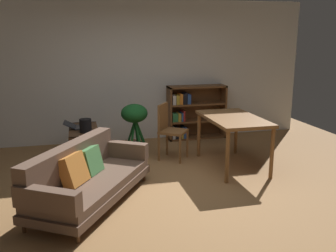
{
  "coord_description": "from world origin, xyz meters",
  "views": [
    {
      "loc": [
        -1.16,
        -4.47,
        1.99
      ],
      "look_at": [
        0.04,
        0.38,
        0.8
      ],
      "focal_mm": 39.69,
      "sensor_mm": 36.0,
      "label": 1
    }
  ],
  "objects_px": {
    "open_laptop": "(78,126)",
    "dining_table": "(233,122)",
    "potted_floor_plant": "(135,122)",
    "bookshelf": "(192,112)",
    "dining_chair_near": "(169,128)",
    "media_console": "(84,144)",
    "desk_speaker": "(86,126)",
    "fabric_couch": "(86,176)"
  },
  "relations": [
    {
      "from": "open_laptop",
      "to": "dining_table",
      "type": "bearing_deg",
      "value": -23.29
    },
    {
      "from": "potted_floor_plant",
      "to": "bookshelf",
      "type": "bearing_deg",
      "value": 33.71
    },
    {
      "from": "dining_table",
      "to": "bookshelf",
      "type": "relative_size",
      "value": 1.15
    },
    {
      "from": "potted_floor_plant",
      "to": "dining_table",
      "type": "xyz_separation_m",
      "value": [
        1.39,
        -0.94,
        0.12
      ]
    },
    {
      "from": "potted_floor_plant",
      "to": "dining_chair_near",
      "type": "xyz_separation_m",
      "value": [
        0.53,
        -0.33,
        -0.06
      ]
    },
    {
      "from": "media_console",
      "to": "potted_floor_plant",
      "type": "relative_size",
      "value": 1.15
    },
    {
      "from": "desk_speaker",
      "to": "dining_chair_near",
      "type": "bearing_deg",
      "value": -2.43
    },
    {
      "from": "dining_table",
      "to": "dining_chair_near",
      "type": "height_order",
      "value": "dining_chair_near"
    },
    {
      "from": "media_console",
      "to": "desk_speaker",
      "type": "bearing_deg",
      "value": -81.94
    },
    {
      "from": "open_laptop",
      "to": "dining_chair_near",
      "type": "relative_size",
      "value": 0.46
    },
    {
      "from": "fabric_couch",
      "to": "desk_speaker",
      "type": "relative_size",
      "value": 9.4
    },
    {
      "from": "desk_speaker",
      "to": "dining_chair_near",
      "type": "relative_size",
      "value": 0.23
    },
    {
      "from": "open_laptop",
      "to": "desk_speaker",
      "type": "xyz_separation_m",
      "value": [
        0.12,
        -0.33,
        0.08
      ]
    },
    {
      "from": "media_console",
      "to": "open_laptop",
      "type": "distance_m",
      "value": 0.31
    },
    {
      "from": "media_console",
      "to": "bookshelf",
      "type": "distance_m",
      "value": 2.34
    },
    {
      "from": "fabric_couch",
      "to": "media_console",
      "type": "height_order",
      "value": "fabric_couch"
    },
    {
      "from": "media_console",
      "to": "dining_table",
      "type": "relative_size",
      "value": 0.77
    },
    {
      "from": "fabric_couch",
      "to": "desk_speaker",
      "type": "distance_m",
      "value": 1.47
    },
    {
      "from": "fabric_couch",
      "to": "potted_floor_plant",
      "type": "bearing_deg",
      "value": 62.83
    },
    {
      "from": "dining_table",
      "to": "dining_chair_near",
      "type": "distance_m",
      "value": 1.08
    },
    {
      "from": "bookshelf",
      "to": "desk_speaker",
      "type": "bearing_deg",
      "value": -151.86
    },
    {
      "from": "media_console",
      "to": "potted_floor_plant",
      "type": "distance_m",
      "value": 0.92
    },
    {
      "from": "potted_floor_plant",
      "to": "dining_table",
      "type": "height_order",
      "value": "potted_floor_plant"
    },
    {
      "from": "potted_floor_plant",
      "to": "dining_chair_near",
      "type": "bearing_deg",
      "value": -31.68
    },
    {
      "from": "desk_speaker",
      "to": "dining_table",
      "type": "xyz_separation_m",
      "value": [
        2.21,
        -0.68,
        0.08
      ]
    },
    {
      "from": "open_laptop",
      "to": "bookshelf",
      "type": "bearing_deg",
      "value": 19.81
    },
    {
      "from": "fabric_couch",
      "to": "media_console",
      "type": "bearing_deg",
      "value": 89.22
    },
    {
      "from": "fabric_couch",
      "to": "potted_floor_plant",
      "type": "relative_size",
      "value": 2.25
    },
    {
      "from": "open_laptop",
      "to": "potted_floor_plant",
      "type": "height_order",
      "value": "potted_floor_plant"
    },
    {
      "from": "dining_chair_near",
      "to": "media_console",
      "type": "bearing_deg",
      "value": 168.07
    },
    {
      "from": "desk_speaker",
      "to": "bookshelf",
      "type": "distance_m",
      "value": 2.4
    },
    {
      "from": "open_laptop",
      "to": "potted_floor_plant",
      "type": "bearing_deg",
      "value": -3.57
    },
    {
      "from": "dining_chair_near",
      "to": "bookshelf",
      "type": "relative_size",
      "value": 0.8
    },
    {
      "from": "open_laptop",
      "to": "media_console",
      "type": "bearing_deg",
      "value": -47.05
    },
    {
      "from": "potted_floor_plant",
      "to": "bookshelf",
      "type": "relative_size",
      "value": 0.77
    },
    {
      "from": "media_console",
      "to": "bookshelf",
      "type": "bearing_deg",
      "value": 22.66
    },
    {
      "from": "dining_chair_near",
      "to": "dining_table",
      "type": "bearing_deg",
      "value": -35.71
    },
    {
      "from": "media_console",
      "to": "dining_chair_near",
      "type": "xyz_separation_m",
      "value": [
        1.38,
        -0.29,
        0.26
      ]
    },
    {
      "from": "media_console",
      "to": "dining_table",
      "type": "bearing_deg",
      "value": -22.09
    },
    {
      "from": "fabric_couch",
      "to": "bookshelf",
      "type": "height_order",
      "value": "bookshelf"
    },
    {
      "from": "potted_floor_plant",
      "to": "dining_table",
      "type": "distance_m",
      "value": 1.68
    },
    {
      "from": "potted_floor_plant",
      "to": "desk_speaker",
      "type": "bearing_deg",
      "value": -161.92
    }
  ]
}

